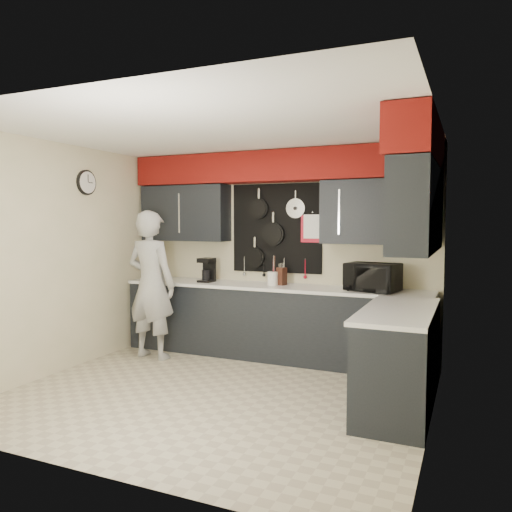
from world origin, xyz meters
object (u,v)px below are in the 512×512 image
at_px(person, 151,285).
at_px(knife_block, 282,276).
at_px(utensil_crock, 273,278).
at_px(microwave, 372,277).
at_px(coffee_maker, 208,269).

bearing_deg(person, knife_block, -152.70).
distance_m(knife_block, utensil_crock, 0.12).
relative_size(microwave, utensil_crock, 3.40).
xyz_separation_m(utensil_crock, person, (-1.40, -0.60, -0.08)).
bearing_deg(coffee_maker, microwave, 2.44).
relative_size(utensil_crock, person, 0.09).
distance_m(utensil_crock, person, 1.52).
height_order(microwave, person, person).
height_order(knife_block, person, person).
xyz_separation_m(knife_block, coffee_maker, (-1.01, -0.08, 0.05)).
height_order(microwave, knife_block, microwave).
relative_size(coffee_maker, person, 0.17).
bearing_deg(person, coffee_maker, -126.77).
distance_m(microwave, person, 2.70).
bearing_deg(knife_block, microwave, 14.55).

